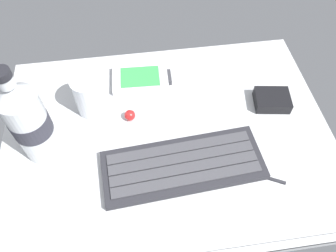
% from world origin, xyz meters
% --- Properties ---
extents(ground_plane, '(0.64, 0.48, 0.03)m').
position_xyz_m(ground_plane, '(0.00, -0.00, -0.01)').
color(ground_plane, '#B7BABC').
extents(keyboard, '(0.30, 0.13, 0.02)m').
position_xyz_m(keyboard, '(0.02, -0.07, 0.01)').
color(keyboard, '#232328').
rests_on(keyboard, ground_plane).
extents(handheld_device, '(0.13, 0.08, 0.02)m').
position_xyz_m(handheld_device, '(-0.04, 0.15, 0.01)').
color(handheld_device, silver).
rests_on(handheld_device, ground_plane).
extents(juice_cup, '(0.06, 0.06, 0.09)m').
position_xyz_m(juice_cup, '(-0.14, 0.09, 0.04)').
color(juice_cup, silver).
rests_on(juice_cup, ground_plane).
extents(water_bottle, '(0.07, 0.07, 0.21)m').
position_xyz_m(water_bottle, '(-0.24, 0.00, 0.09)').
color(water_bottle, silver).
rests_on(water_bottle, ground_plane).
extents(charger_block, '(0.08, 0.07, 0.02)m').
position_xyz_m(charger_block, '(0.22, 0.05, 0.01)').
color(charger_block, black).
rests_on(charger_block, ground_plane).
extents(trackball_mouse, '(0.02, 0.02, 0.02)m').
position_xyz_m(trackball_mouse, '(-0.07, 0.05, 0.01)').
color(trackball_mouse, red).
rests_on(trackball_mouse, ground_plane).
extents(stylus_pen, '(0.09, 0.05, 0.01)m').
position_xyz_m(stylus_pen, '(0.15, -0.11, 0.00)').
color(stylus_pen, '#26262B').
rests_on(stylus_pen, ground_plane).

